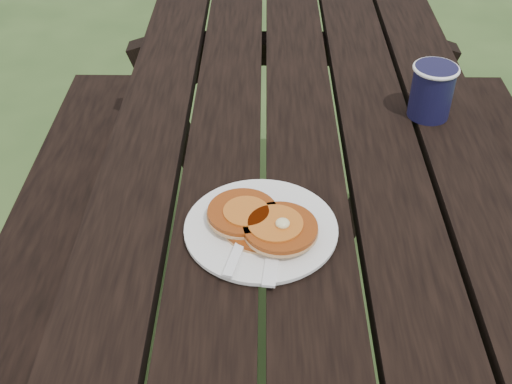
{
  "coord_description": "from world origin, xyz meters",
  "views": [
    {
      "loc": [
        -0.08,
        -0.93,
        1.45
      ],
      "look_at": [
        -0.09,
        -0.12,
        0.8
      ],
      "focal_mm": 45.0,
      "sensor_mm": 36.0,
      "label": 1
    }
  ],
  "objects_px": {
    "plate": "(261,229)",
    "coffee_cup": "(432,89)",
    "pancake_stack": "(262,223)",
    "picnic_table": "(297,311)"
  },
  "relations": [
    {
      "from": "pancake_stack",
      "to": "coffee_cup",
      "type": "xyz_separation_m",
      "value": [
        0.34,
        0.36,
        0.04
      ]
    },
    {
      "from": "plate",
      "to": "pancake_stack",
      "type": "distance_m",
      "value": 0.02
    },
    {
      "from": "picnic_table",
      "to": "plate",
      "type": "bearing_deg",
      "value": -116.02
    },
    {
      "from": "picnic_table",
      "to": "coffee_cup",
      "type": "bearing_deg",
      "value": 36.88
    },
    {
      "from": "plate",
      "to": "coffee_cup",
      "type": "distance_m",
      "value": 0.49
    },
    {
      "from": "picnic_table",
      "to": "plate",
      "type": "relative_size",
      "value": 7.49
    },
    {
      "from": "plate",
      "to": "coffee_cup",
      "type": "height_order",
      "value": "coffee_cup"
    },
    {
      "from": "picnic_table",
      "to": "coffee_cup",
      "type": "distance_m",
      "value": 0.55
    },
    {
      "from": "picnic_table",
      "to": "coffee_cup",
      "type": "relative_size",
      "value": 16.39
    },
    {
      "from": "plate",
      "to": "pancake_stack",
      "type": "bearing_deg",
      "value": -72.15
    }
  ]
}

